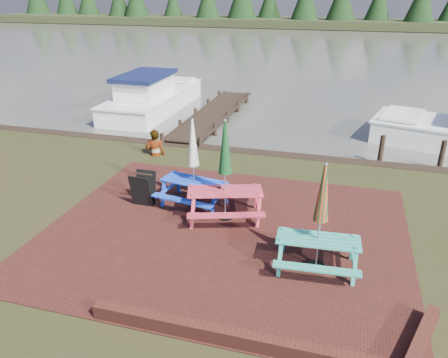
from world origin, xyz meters
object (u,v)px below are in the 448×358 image
object	(u,v)px
person	(154,130)
jetty	(213,114)
picnic_table_teal	(319,234)
boat_jetty	(152,98)
picnic_table_red	(225,186)
picnic_table_blue	(194,177)
chalkboard	(143,189)

from	to	relation	value
person	jetty	bearing A→B (deg)	-113.93
picnic_table_teal	person	bearing A→B (deg)	134.93
jetty	boat_jetty	xyz separation A→B (m)	(-3.53, 0.85, 0.35)
picnic_table_teal	boat_jetty	size ratio (longest dim) A/B	0.32
picnic_table_red	boat_jetty	world-z (taller)	picnic_table_red
picnic_table_teal	jetty	distance (m)	12.65
picnic_table_red	boat_jetty	bearing A→B (deg)	105.43
picnic_table_blue	person	xyz separation A→B (m)	(-2.74, 3.41, 0.09)
picnic_table_red	person	size ratio (longest dim) A/B	1.40
jetty	chalkboard	bearing A→B (deg)	-84.71
jetty	person	distance (m)	5.71
picnic_table_red	picnic_table_blue	world-z (taller)	picnic_table_red
picnic_table_teal	picnic_table_blue	size ratio (longest dim) A/B	0.98
boat_jetty	person	size ratio (longest dim) A/B	3.98
picnic_table_teal	picnic_table_blue	distance (m)	4.19
picnic_table_blue	jetty	distance (m)	9.35
jetty	person	size ratio (longest dim) A/B	4.66
picnic_table_teal	picnic_table_red	distance (m)	3.04
picnic_table_blue	boat_jetty	distance (m)	11.47
person	chalkboard	bearing A→B (deg)	90.66
picnic_table_blue	boat_jetty	xyz separation A→B (m)	(-5.79, 9.89, -0.42)
chalkboard	person	bearing A→B (deg)	110.56
picnic_table_red	chalkboard	bearing A→B (deg)	159.30
picnic_table_teal	picnic_table_red	size ratio (longest dim) A/B	0.91
picnic_table_teal	chalkboard	distance (m)	5.30
chalkboard	boat_jetty	xyz separation A→B (m)	(-4.41, 10.27, -0.04)
picnic_table_blue	boat_jetty	world-z (taller)	picnic_table_blue
jetty	picnic_table_teal	bearing A→B (deg)	-62.35
picnic_table_teal	chalkboard	xyz separation A→B (m)	(-4.98, 1.76, -0.37)
jetty	boat_jetty	distance (m)	3.65
jetty	person	bearing A→B (deg)	-94.92
jetty	boat_jetty	world-z (taller)	boat_jetty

